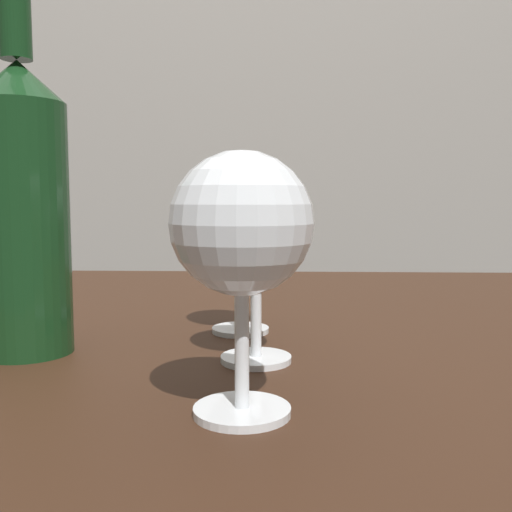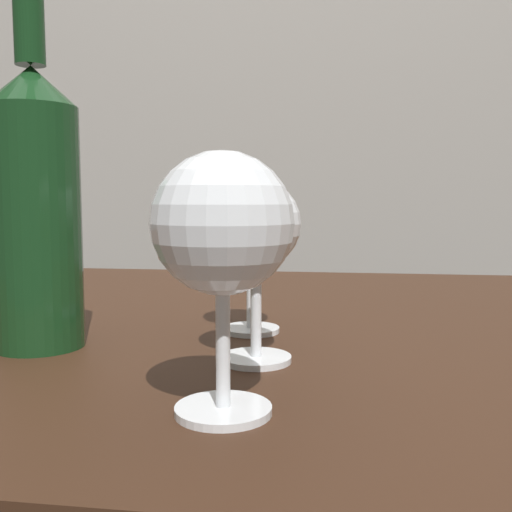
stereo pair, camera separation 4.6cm
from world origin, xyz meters
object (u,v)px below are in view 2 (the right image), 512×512
Objects in this scene: wine_glass_pinot at (222,229)px; wine_glass_amber at (251,226)px; wine_glass_chardonnay at (256,230)px; wine_bottle at (36,203)px.

wine_glass_pinot is 1.09× the size of wine_glass_amber.
wine_bottle reaches higher than wine_glass_chardonnay.
wine_glass_amber is 0.46× the size of wine_bottle.
wine_bottle is at bearing 174.25° from wine_glass_chardonnay.
wine_glass_chardonnay is (0.00, 0.12, -0.01)m from wine_glass_pinot.
wine_glass_amber is 0.20m from wine_bottle.
wine_glass_pinot is 0.22m from wine_glass_amber.
wine_bottle is at bearing -154.72° from wine_glass_amber.
wine_glass_chardonnay is at bearing -5.75° from wine_bottle.
wine_glass_amber is (-0.02, 0.22, -0.01)m from wine_glass_pinot.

